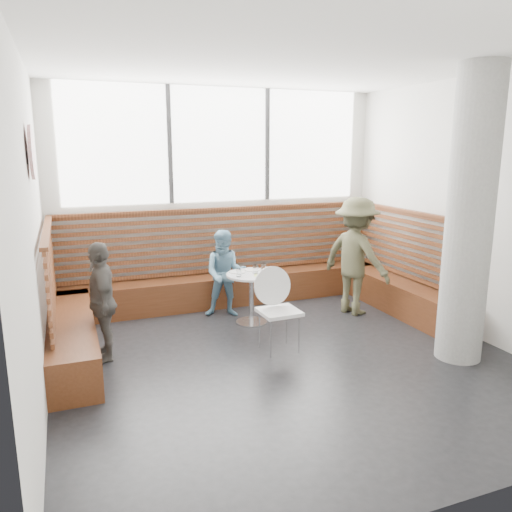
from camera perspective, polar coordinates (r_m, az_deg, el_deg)
name	(u,v)px	position (r m, az deg, el deg)	size (l,w,h in m)	color
room	(290,219)	(5.29, 3.90, 4.21)	(5.00, 5.00, 3.20)	silver
booth	(237,286)	(7.15, -2.24, -3.40)	(5.00, 2.50, 1.44)	#4B2612
concrete_column	(470,218)	(5.85, 23.23, 4.01)	(0.50, 0.50, 3.20)	gray
wall_art	(32,152)	(5.15, -24.27, 10.75)	(0.50, 0.50, 0.03)	white
cafe_table	(251,288)	(6.71, -0.53, -3.66)	(0.67, 0.67, 0.69)	silver
cafe_chair	(277,302)	(5.86, 2.37, -5.28)	(0.47, 0.46, 0.97)	white
adult_man	(356,256)	(7.20, 11.36, -0.01)	(1.08, 0.62, 1.67)	#504F35
child_back	(226,274)	(6.98, -3.51, -2.03)	(0.60, 0.47, 1.23)	#6593AF
child_left	(102,301)	(5.82, -17.21, -4.97)	(0.79, 0.33, 1.34)	#504D48
plate_near	(237,272)	(6.73, -2.17, -1.83)	(0.22, 0.22, 0.02)	white
plate_far	(252,270)	(6.85, -0.46, -1.57)	(0.21, 0.21, 0.01)	white
glass_left	(239,273)	(6.52, -1.98, -1.92)	(0.06, 0.06, 0.10)	white
glass_mid	(256,269)	(6.66, -0.06, -1.52)	(0.07, 0.07, 0.12)	white
glass_right	(264,268)	(6.74, 0.88, -1.36)	(0.08, 0.08, 0.12)	white
menu_card	(262,275)	(6.58, 0.65, -2.22)	(0.20, 0.14, 0.00)	#A5C64C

